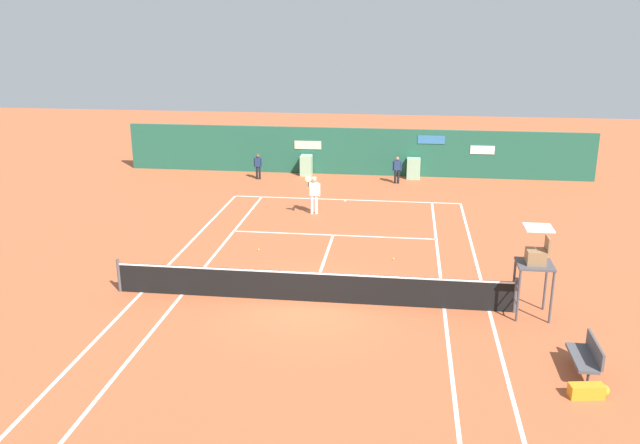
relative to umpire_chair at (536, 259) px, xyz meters
name	(u,v)px	position (x,y,z in m)	size (l,w,h in m)	color
ground_plane	(313,294)	(-6.44, 0.72, -1.71)	(80.00, 80.00, 0.01)	#B25633
tennis_net	(310,286)	(-6.44, 0.15, -1.20)	(12.10, 0.10, 1.07)	#4C4C51
sponsor_back_wall	(355,152)	(-6.40, 17.11, -0.50)	(25.00, 1.02, 2.50)	#1E5642
umpire_chair	(536,259)	(0.00, 0.00, 0.00)	(1.00, 1.00, 2.67)	#47474C
player_bench	(587,355)	(0.74, -3.22, -1.20)	(0.54, 1.42, 0.88)	#38383D
equipment_bag	(590,391)	(0.60, -4.27, -1.55)	(0.93, 0.43, 0.32)	orange
player_on_baseline	(314,192)	(-7.59, 9.36, -0.72)	(0.57, 0.74, 1.86)	white
ball_kid_right_post	(258,165)	(-11.38, 15.37, -0.94)	(0.45, 0.20, 1.34)	black
ball_kid_centre_post	(397,168)	(-4.13, 15.37, -0.91)	(0.46, 0.20, 1.39)	black
tennis_ball_by_sideline	(393,259)	(-4.02, 4.08, -1.68)	(0.07, 0.07, 0.07)	#CCE033
tennis_ball_mid_court	(258,250)	(-8.96, 4.41, -1.68)	(0.07, 0.07, 0.07)	#CCE033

